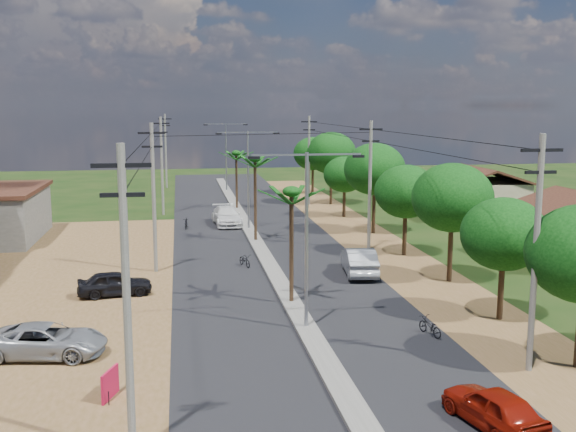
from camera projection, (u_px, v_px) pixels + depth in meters
The scene contains 35 objects.
ground at pixel (306, 330), 30.31m from camera, with size 160.00×160.00×0.00m, color black.
road at pixel (264, 257), 44.91m from camera, with size 12.00×110.00×0.04m, color black.
median at pixel (259, 247), 47.83m from camera, with size 1.00×90.00×0.18m, color #605E56.
dirt_lot_west at pixel (1, 296), 35.72m from camera, with size 18.00×46.00×0.04m, color brown.
dirt_shoulder_east at pixel (387, 252), 46.26m from camera, with size 5.00×90.00×0.03m, color brown.
house_east_far at pixel (477, 191), 60.52m from camera, with size 7.60×7.50×4.60m.
tree_east_b at pixel (504, 234), 31.12m from camera, with size 4.00×4.00×5.83m.
tree_east_c at pixel (452, 198), 37.88m from camera, with size 4.60×4.60×6.83m.
tree_east_d at pixel (406, 192), 44.73m from camera, with size 4.20×4.20×6.13m.
tree_east_e at pixel (375, 169), 52.43m from camera, with size 4.80×4.80×7.14m.
tree_east_f at pixel (345, 174), 60.36m from camera, with size 3.80×3.80×5.52m.
tree_east_g at pixel (331, 153), 68.02m from camera, with size 5.00×5.00×7.38m.
tree_east_h at pixel (313, 154), 75.87m from camera, with size 4.40×4.40×6.52m.
palm_median_near at pixel (291, 197), 33.31m from camera, with size 2.00×2.00×6.15m.
palm_median_mid at pixel (255, 163), 48.83m from camera, with size 2.00×2.00×6.55m.
palm_median_far at pixel (236, 156), 64.52m from camera, with size 2.00×2.00×5.85m.
streetlight_near at pixel (307, 226), 29.53m from camera, with size 5.10×0.18×8.00m.
streetlight_mid at pixel (248, 171), 53.88m from camera, with size 5.10×0.18×8.00m.
streetlight_far at pixel (226, 151), 78.23m from camera, with size 5.10×0.18×8.00m.
utility_pole_w_a at pixel (127, 296), 18.69m from camera, with size 1.60×0.24×9.00m.
utility_pole_w_b at pixel (154, 194), 40.12m from camera, with size 1.60×0.24×9.00m.
utility_pole_w_c at pixel (162, 164), 61.54m from camera, with size 1.60×0.24×9.00m.
utility_pole_w_d at pixel (166, 149), 82.00m from camera, with size 1.60×0.24×9.00m.
utility_pole_e_a at pixel (536, 249), 24.88m from camera, with size 1.60×0.24×9.00m.
utility_pole_e_b at pixel (370, 183), 46.31m from camera, with size 1.60×0.24×9.00m.
utility_pole_e_c at pixel (309, 158), 67.74m from camera, with size 1.60×0.24×9.00m.
car_red_near at pixel (494, 408), 21.00m from camera, with size 1.54×3.83×1.31m, color maroon.
car_silver_mid at pixel (359, 262), 40.10m from camera, with size 1.71×4.92×1.62m, color gray.
car_white_far at pixel (227, 216), 56.68m from camera, with size 2.13×5.24×1.52m, color silver.
car_parked_silver at pixel (46, 341), 26.95m from camera, with size 2.19×4.76×1.32m, color gray.
car_parked_dark at pixel (115, 284), 35.62m from camera, with size 1.55×3.85×1.31m, color black.
moto_rider_east at pixel (430, 327), 29.45m from camera, with size 0.53×1.53×0.81m, color black.
moto_rider_west_a at pixel (245, 261), 42.09m from camera, with size 0.54×1.55×0.81m, color black.
moto_rider_west_b at pixel (186, 224), 54.92m from camera, with size 0.42×1.50×0.90m, color black.
roadside_sign at pixel (110, 384), 23.11m from camera, with size 0.49×1.23×1.06m.
Camera 1 is at (-5.47, -28.57, 9.99)m, focal length 42.00 mm.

